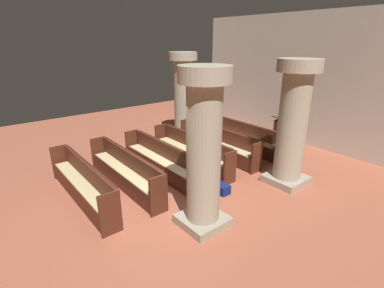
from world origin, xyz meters
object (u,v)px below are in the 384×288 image
at_px(pew_row_4, 125,169).
at_px(kneeler_box_navy, 221,188).
at_px(pew_row_1, 217,142).
at_px(hymn_book, 217,142).
at_px(pew_row_0, 240,135).
at_px(pew_row_5, 82,182).
at_px(pillar_far_side, 183,93).
at_px(pillar_aisle_rear, 204,149).
at_px(pew_row_3, 161,159).
at_px(pew_row_2, 191,150).
at_px(pillar_aisle_side, 293,122).
at_px(lectern, 278,134).

height_order(pew_row_4, kneeler_box_navy, pew_row_4).
bearing_deg(pew_row_1, hymn_book, -45.16).
height_order(pew_row_0, pew_row_5, same).
bearing_deg(pillar_far_side, pew_row_4, -57.17).
relative_size(pew_row_1, kneeler_box_navy, 7.52).
relative_size(pillar_aisle_rear, kneeler_box_navy, 7.28).
relative_size(pew_row_1, pew_row_5, 1.00).
bearing_deg(pew_row_5, pew_row_3, 90.00).
height_order(pew_row_2, pillar_aisle_side, pillar_aisle_side).
xyz_separation_m(pew_row_2, pillar_aisle_rear, (2.50, -1.72, 1.18)).
relative_size(pew_row_0, pew_row_3, 1.00).
distance_m(lectern, hymn_book, 3.32).
xyz_separation_m(lectern, hymn_book, (0.23, -3.28, 0.47)).
height_order(pew_row_0, pillar_far_side, pillar_far_side).
xyz_separation_m(pew_row_4, kneeler_box_navy, (1.80, 1.68, -0.37)).
bearing_deg(pew_row_0, lectern, 62.15).
bearing_deg(pew_row_2, pew_row_1, 90.00).
xyz_separation_m(pillar_far_side, pillar_aisle_rear, (4.94, -3.32, 0.00)).
bearing_deg(kneeler_box_navy, pew_row_2, 164.28).
bearing_deg(pillar_aisle_rear, hymn_book, 129.95).
bearing_deg(pillar_aisle_side, pew_row_1, -176.68).
height_order(pillar_aisle_side, hymn_book, pillar_aisle_side).
bearing_deg(pew_row_2, pillar_aisle_side, 26.39).
relative_size(pillar_aisle_rear, lectern, 2.95).
bearing_deg(pew_row_4, pew_row_2, 90.00).
distance_m(pew_row_2, pillar_aisle_side, 3.03).
xyz_separation_m(pew_row_5, pillar_far_side, (-2.45, 4.89, 1.18)).
bearing_deg(pew_row_0, hymn_book, -65.77).
distance_m(pew_row_0, pew_row_2, 2.19).
xyz_separation_m(pillar_aisle_rear, lectern, (-1.82, 5.18, -1.21)).
bearing_deg(kneeler_box_navy, pew_row_1, 138.40).
bearing_deg(pew_row_0, pew_row_4, -90.00).
distance_m(pew_row_4, lectern, 5.69).
height_order(pillar_aisle_side, kneeler_box_navy, pillar_aisle_side).
bearing_deg(pew_row_1, pew_row_4, -90.00).
bearing_deg(pew_row_5, pew_row_2, 90.00).
bearing_deg(pillar_aisle_side, pillar_aisle_rear, -90.00).
distance_m(pew_row_3, pillar_far_side, 3.83).
bearing_deg(pew_row_0, pillar_far_side, -166.54).
relative_size(pillar_aisle_side, kneeler_box_navy, 7.28).
bearing_deg(pew_row_1, kneeler_box_navy, -41.60).
relative_size(pew_row_0, pew_row_1, 1.00).
xyz_separation_m(pew_row_4, pew_row_5, (0.00, -1.09, 0.00)).
height_order(pew_row_3, pew_row_4, same).
height_order(lectern, kneeler_box_navy, lectern).
bearing_deg(hymn_book, pew_row_2, -168.13).
bearing_deg(pew_row_0, pew_row_2, -90.00).
height_order(pew_row_2, hymn_book, hymn_book).
height_order(pew_row_0, pew_row_4, same).
xyz_separation_m(pew_row_5, pillar_aisle_side, (2.50, 4.52, 1.18)).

